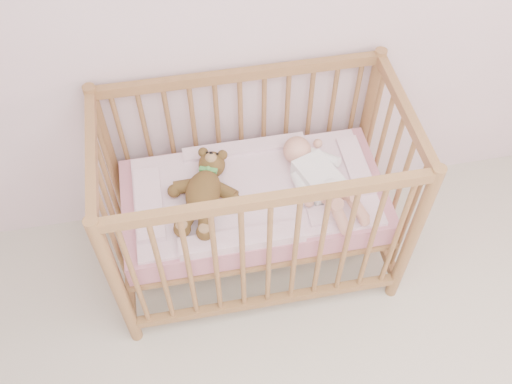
{
  "coord_description": "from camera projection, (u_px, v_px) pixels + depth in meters",
  "views": [
    {
      "loc": [
        -0.43,
        0.03,
        2.65
      ],
      "look_at": [
        -0.14,
        1.55,
        0.62
      ],
      "focal_mm": 40.0,
      "sensor_mm": 36.0,
      "label": 1
    }
  ],
  "objects": [
    {
      "name": "crib",
      "position": [
        254.0,
        199.0,
        2.68
      ],
      "size": [
        1.36,
        0.76,
        1.0
      ],
      "primitive_type": null,
      "color": "#9B6942",
      "rests_on": "floor"
    },
    {
      "name": "blanket",
      "position": [
        254.0,
        191.0,
        2.63
      ],
      "size": [
        1.1,
        0.58,
        0.06
      ],
      "primitive_type": null,
      "color": "#F2A7C4",
      "rests_on": "mattress"
    },
    {
      "name": "baby",
      "position": [
        318.0,
        175.0,
        2.59
      ],
      "size": [
        0.47,
        0.66,
        0.14
      ],
      "primitive_type": null,
      "rotation": [
        0.0,
        0.0,
        0.35
      ],
      "color": "white",
      "rests_on": "blanket"
    },
    {
      "name": "teddy_bear",
      "position": [
        203.0,
        191.0,
        2.52
      ],
      "size": [
        0.5,
        0.58,
        0.14
      ],
      "primitive_type": null,
      "rotation": [
        0.0,
        0.0,
        -0.36
      ],
      "color": "brown",
      "rests_on": "blanket"
    },
    {
      "name": "mattress",
      "position": [
        254.0,
        201.0,
        2.69
      ],
      "size": [
        1.22,
        0.62,
        0.13
      ],
      "primitive_type": "cube",
      "color": "#CA7E8C",
      "rests_on": "crib"
    }
  ]
}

